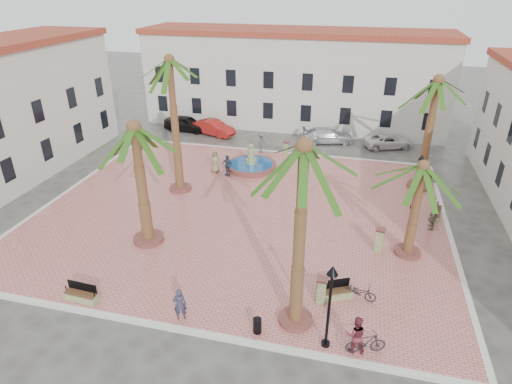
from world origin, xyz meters
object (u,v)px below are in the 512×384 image
pedestrian_fountain_b (227,165)px  pedestrian_north (262,143)px  palm_ne (436,93)px  car_white (388,141)px  palm_e (421,179)px  cyclist_b (356,334)px  bicycle_a (360,292)px  car_silver (328,135)px  palm_sw (136,143)px  lamppost_e (419,173)px  cyclist_a (180,304)px  pedestrian_fountain_a (215,161)px  bench_ne (426,175)px  bollard_e (379,239)px  palm_s (303,168)px  bench_e (436,213)px  pedestrian_east (433,216)px  palm_nw (170,74)px  car_black (186,123)px  bollard_se (322,290)px  car_red (213,128)px  litter_bin (257,326)px  bench_se (334,293)px  bench_s (81,296)px  bollard_n (286,148)px  fountain (251,165)px  lamppost_s (330,293)px  bicycle_b (366,343)px

pedestrian_fountain_b → pedestrian_north: bearing=88.8°
palm_ne → car_white: size_ratio=1.84×
palm_e → cyclist_b: bearing=-108.4°
bicycle_a → car_silver: car_silver is taller
palm_sw → lamppost_e: (15.34, 7.90, -3.44)m
cyclist_a → pedestrian_fountain_a: 16.30m
bench_ne → bollard_e: (-3.61, -10.92, 0.46)m
palm_sw → palm_s: palm_s is taller
bench_e → pedestrian_east: size_ratio=1.10×
pedestrian_north → palm_ne: bearing=-87.0°
cyclist_a → pedestrian_fountain_b: size_ratio=0.99×
palm_nw → car_black: palm_nw is taller
palm_sw → car_black: palm_sw is taller
pedestrian_north → bollard_se: bearing=-138.4°
car_black → car_red: bearing=-95.3°
cyclist_b → pedestrian_east: bearing=-116.4°
litter_bin → car_white: 25.98m
bench_se → bench_ne: size_ratio=0.94×
car_white → palm_e: bearing=160.1°
bench_s → pedestrian_fountain_b: bearing=84.1°
bench_se → car_white: 22.40m
bollard_n → bollard_e: (7.67, -13.09, 0.10)m
bench_e → cyclist_b: (-4.62, -12.51, 0.59)m
pedestrian_east → car_red: 23.39m
cyclist_b → pedestrian_fountain_a: 19.55m
bollard_n → car_silver: bearing=55.1°
fountain → bench_se: 16.26m
car_white → lamppost_e: bearing=164.4°
palm_e → lamppost_s: 8.87m
lamppost_e → cyclist_a: size_ratio=2.35×
bench_e → lamppost_e: 2.82m
bollard_n → litter_bin: (2.53, -20.78, -0.27)m
lamppost_s → car_white: lamppost_s is taller
bollard_n → pedestrian_fountain_a: pedestrian_fountain_a is taller
bench_ne → bicycle_a: bearing=132.1°
pedestrian_fountain_a → car_red: 9.51m
palm_ne → bollard_e: size_ratio=5.72×
palm_nw → pedestrian_fountain_b: palm_nw is taller
fountain → cyclist_b: fountain is taller
cyclist_a → cyclist_b: (7.67, 0.00, 0.05)m
bollard_e → bicycle_b: (-0.58, -7.71, -0.23)m
litter_bin → bicycle_a: 5.33m
palm_s → car_black: size_ratio=1.92×
palm_nw → pedestrian_fountain_a: size_ratio=5.09×
bench_e → bicycle_b: 13.19m
palm_ne → bollard_se: (-5.62, -14.29, -6.19)m
bollard_se → bicycle_a: size_ratio=0.90×
fountain → bench_e: (13.51, -4.83, -0.01)m
cyclist_a → palm_s: bearing=170.4°
lamppost_e → pedestrian_fountain_b: 13.90m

